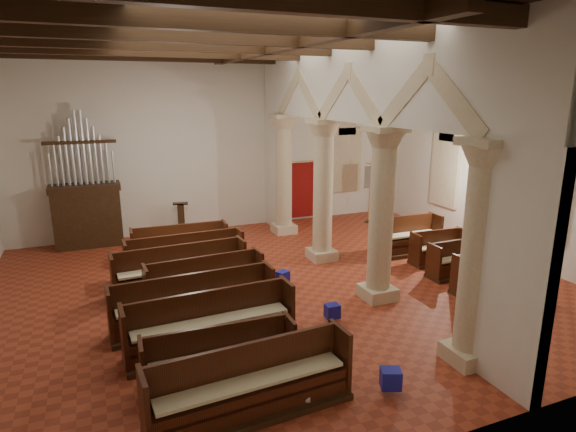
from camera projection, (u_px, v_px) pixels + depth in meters
The scene contains 31 objects.
floor at pixel (284, 287), 12.19m from camera, with size 14.00×14.00×0.00m, color #9D3B22.
ceiling at pixel (284, 36), 10.69m from camera, with size 14.00×14.00×0.00m, color black.
wall_back at pixel (220, 145), 16.81m from camera, with size 14.00×0.02×6.00m, color silver.
wall_front at pixel (461, 238), 6.07m from camera, with size 14.00×0.02×6.00m, color silver.
wall_right at pixel (506, 155), 14.02m from camera, with size 0.02×12.00×6.00m, color silver.
ceiling_beams at pixel (284, 44), 10.73m from camera, with size 13.80×11.80×0.30m, color #362311, non-canonical shape.
arcade at pixel (351, 143), 11.96m from camera, with size 0.90×11.90×6.00m.
window_right_a at pixel (546, 192), 12.87m from camera, with size 0.03×1.00×2.20m, color #377D66.
window_right_b at pixel (446, 170), 16.45m from camera, with size 0.03×1.00×2.20m, color #377D66.
window_back at pixel (345, 160), 18.83m from camera, with size 1.00×0.03×2.20m, color #377D66.
pipe_organ at pixel (86, 204), 15.11m from camera, with size 2.10×0.85×4.40m.
lectern at pixel (182, 221), 16.40m from camera, with size 0.56×0.58×1.24m.
dossal_curtain at pixel (311, 189), 18.49m from camera, with size 1.80×0.07×2.17m.
processional_banner at pixel (369, 202), 17.98m from camera, with size 0.53×0.68×2.31m.
hymnal_box_a at pixel (391, 378), 7.83m from camera, with size 0.32×0.26×0.32m, color #162D9C.
hymnal_box_b at pixel (332, 311), 10.27m from camera, with size 0.30×0.24×0.30m, color #153895.
hymnal_box_c at pixel (283, 277), 12.18m from camera, with size 0.29×0.24×0.29m, color navy.
tube_heater_a at pixel (276, 399), 7.47m from camera, with size 0.11×0.11×1.06m, color silver.
tube_heater_b at pixel (182, 375), 8.11m from camera, with size 0.09×0.09×0.89m, color white.
nave_pew_0 at pixel (252, 393), 7.27m from camera, with size 3.24×0.93×1.11m.
nave_pew_1 at pixel (220, 366), 8.07m from camera, with size 2.58×0.75×1.00m.
nave_pew_2 at pixel (212, 332), 9.12m from camera, with size 3.25×0.89×1.14m.
nave_pew_3 at pixel (195, 310), 10.05m from camera, with size 3.43×0.86×1.12m.
nave_pew_4 at pixel (206, 287), 11.28m from camera, with size 2.79×0.86×1.06m.
nave_pew_5 at pixel (181, 276), 11.90m from camera, with size 3.28×0.90×1.13m.
nave_pew_6 at pixel (186, 262), 12.89m from camera, with size 3.13×0.80×1.11m.
nave_pew_7 at pixel (181, 250), 13.93m from camera, with size 2.74×0.82×1.07m.
aisle_pew_0 at pixel (487, 278), 11.84m from camera, with size 1.90×0.78×1.02m.
aisle_pew_1 at pixel (462, 264), 12.89m from camera, with size 1.97×0.67×0.96m.
aisle_pew_2 at pixel (439, 252), 13.81m from camera, with size 1.71×0.71×0.95m.
aisle_pew_3 at pixel (407, 241), 14.57m from camera, with size 2.12×0.81×1.15m.
Camera 1 is at (-4.23, -10.53, 4.79)m, focal length 30.00 mm.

